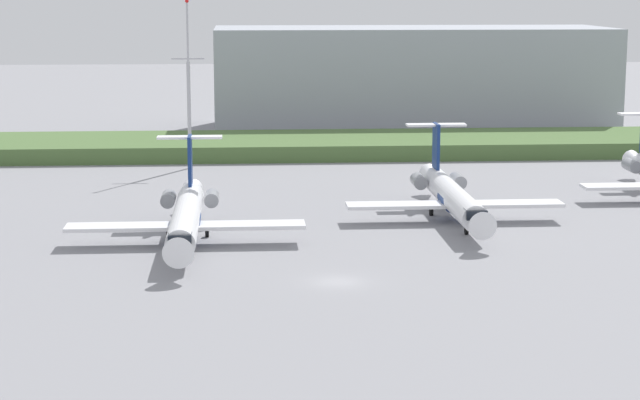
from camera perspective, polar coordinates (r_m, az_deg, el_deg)
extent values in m
plane|color=gray|center=(125.48, -0.27, -0.64)|extent=(500.00, 500.00, 0.00)
cube|color=#4C6B38|center=(170.68, -1.29, 2.73)|extent=(320.00, 20.00, 2.32)
cylinder|color=white|center=(111.10, -6.67, -0.88)|extent=(2.70, 24.00, 2.70)
cone|color=white|center=(97.91, -7.02, -2.44)|extent=(2.70, 3.00, 2.70)
cone|color=white|center=(124.84, -6.38, 0.39)|extent=(2.30, 4.00, 2.29)
cube|color=black|center=(99.66, -6.97, -1.93)|extent=(2.02, 1.80, 0.90)
cylinder|color=navy|center=(111.13, -6.66, -0.96)|extent=(2.76, 3.60, 2.76)
cube|color=white|center=(110.68, -9.74, -1.33)|extent=(11.00, 3.20, 0.36)
cube|color=white|center=(110.12, -3.61, -1.26)|extent=(11.00, 3.20, 0.36)
cube|color=navy|center=(121.25, -6.47, 1.97)|extent=(0.36, 3.20, 5.20)
cube|color=white|center=(121.21, -6.49, 3.12)|extent=(6.80, 1.80, 0.24)
cylinder|color=gray|center=(120.21, -7.54, 0.06)|extent=(1.50, 3.40, 1.50)
cylinder|color=gray|center=(120.01, -5.40, 0.09)|extent=(1.50, 3.40, 1.50)
cylinder|color=gray|center=(104.14, -6.83, -2.47)|extent=(0.20, 0.20, 0.65)
cylinder|color=black|center=(104.26, -6.82, -2.77)|extent=(0.30, 0.90, 0.90)
cylinder|color=black|center=(113.96, -7.55, -1.64)|extent=(0.35, 0.90, 0.90)
cylinder|color=black|center=(113.78, -5.63, -1.62)|extent=(0.35, 0.90, 0.90)
cylinder|color=white|center=(121.99, 6.63, 0.14)|extent=(2.70, 24.00, 2.70)
cone|color=white|center=(109.00, 7.93, -1.13)|extent=(2.70, 3.00, 2.70)
cone|color=white|center=(135.57, 5.55, 1.21)|extent=(2.30, 4.00, 2.29)
cube|color=black|center=(110.73, 7.73, -0.70)|extent=(2.02, 1.80, 0.90)
cylinder|color=navy|center=(122.02, 6.63, 0.07)|extent=(2.76, 3.60, 2.76)
cube|color=white|center=(120.19, 3.94, -0.26)|extent=(11.00, 3.20, 0.36)
cube|color=white|center=(122.37, 9.43, -0.19)|extent=(11.00, 3.20, 0.36)
cube|color=navy|center=(132.06, 5.79, 2.69)|extent=(0.36, 3.20, 5.20)
cube|color=white|center=(132.05, 5.79, 3.74)|extent=(6.80, 1.80, 0.24)
cylinder|color=gray|center=(130.51, 4.92, 0.94)|extent=(1.50, 3.40, 1.50)
cylinder|color=gray|center=(131.28, 6.86, 0.96)|extent=(1.50, 3.40, 1.50)
cylinder|color=gray|center=(115.10, 7.29, -1.23)|extent=(0.20, 0.20, 0.65)
cylinder|color=black|center=(115.21, 7.28, -1.50)|extent=(0.30, 0.90, 0.90)
cylinder|color=black|center=(124.35, 5.55, -0.58)|extent=(0.35, 0.90, 0.90)
cylinder|color=black|center=(125.04, 7.26, -0.55)|extent=(0.35, 0.90, 0.90)
cone|color=white|center=(151.83, 15.43, 1.87)|extent=(2.30, 4.00, 2.29)
cube|color=white|center=(136.01, 15.15, 0.66)|extent=(11.00, 3.20, 0.36)
cylinder|color=gray|center=(146.58, 15.22, 1.66)|extent=(1.50, 3.40, 1.50)
cylinder|color=#B2B2B7|center=(156.52, -6.52, 4.20)|extent=(0.50, 0.50, 14.47)
cylinder|color=#B2B2B7|center=(155.71, -6.60, 8.27)|extent=(0.28, 0.28, 7.79)
cube|color=#B2B2B7|center=(155.88, -6.57, 6.99)|extent=(4.40, 0.20, 0.20)
sphere|color=red|center=(155.60, -6.63, 9.80)|extent=(0.50, 0.50, 0.50)
cube|color=#9EA3AD|center=(200.86, 4.55, 6.06)|extent=(67.75, 24.74, 17.52)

